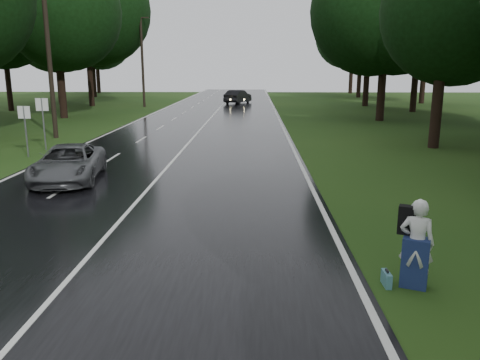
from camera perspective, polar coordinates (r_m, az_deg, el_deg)
name	(u,v)px	position (r m, az deg, el deg)	size (l,w,h in m)	color
ground	(55,296)	(9.91, -21.15, -12.80)	(160.00, 160.00, 0.00)	#234013
road	(191,140)	(28.72, -5.81, 4.73)	(12.00, 140.00, 0.04)	black
lane_center	(191,140)	(28.72, -5.81, 4.78)	(0.12, 140.00, 0.01)	silver
grey_car	(69,163)	(19.15, -19.73, 1.90)	(2.21, 4.79, 1.33)	#4C4E51
far_car	(238,97)	(58.90, -0.25, 9.89)	(1.70, 4.88, 1.61)	black
hitchhiker	(416,246)	(9.95, 20.18, -7.42)	(0.77, 0.74, 1.79)	silver
suitcase	(386,279)	(10.05, 17.03, -11.19)	(0.12, 0.40, 0.29)	teal
utility_pole_mid	(56,138)	(31.79, -21.03, 4.70)	(1.80, 0.28, 10.97)	black
utility_pole_far	(144,107)	(54.96, -11.30, 8.52)	(1.80, 0.28, 10.53)	black
road_sign_a	(28,157)	(25.39, -23.86, 2.52)	(0.59, 0.10, 2.45)	white
road_sign_b	(46,150)	(27.19, -22.07, 3.32)	(0.65, 0.10, 2.70)	white
tree_left_e	(64,118)	(44.52, -20.17, 6.95)	(9.77, 9.77, 15.27)	black
tree_left_f	(92,106)	(57.95, -17.18, 8.42)	(11.44, 11.44, 17.88)	black
tree_right_d	(433,148)	(28.00, 21.98, 3.59)	(8.03, 8.03, 12.55)	black
tree_right_e	(379,121)	(41.29, 16.26, 6.80)	(9.23, 9.23, 14.42)	black
tree_right_f	(365,106)	(57.17, 14.64, 8.52)	(9.64, 9.64, 15.06)	black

